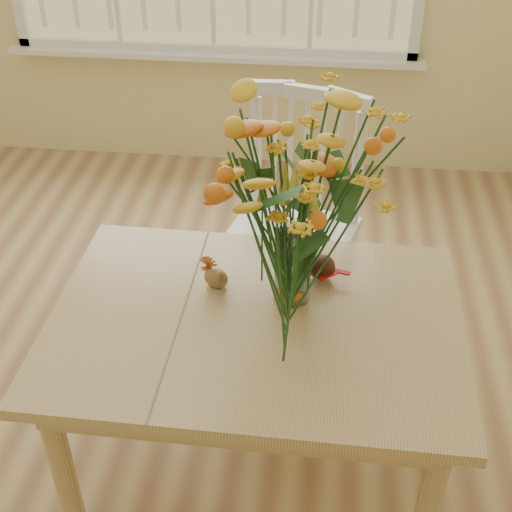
# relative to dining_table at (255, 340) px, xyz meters

# --- Properties ---
(floor) EXTENTS (4.00, 4.50, 0.01)m
(floor) POSITION_rel_dining_table_xyz_m (-0.49, 0.07, -0.59)
(floor) COLOR #9A6E4A
(floor) RESTS_ON ground
(dining_table) EXTENTS (1.28, 0.92, 0.68)m
(dining_table) POSITION_rel_dining_table_xyz_m (0.00, 0.00, 0.00)
(dining_table) COLOR tan
(dining_table) RESTS_ON floor
(windsor_chair) EXTENTS (0.59, 0.57, 1.05)m
(windsor_chair) POSITION_rel_dining_table_xyz_m (0.08, 0.77, -0.00)
(windsor_chair) COLOR white
(windsor_chair) RESTS_ON floor
(flower_vase) EXTENTS (0.55, 0.55, 0.65)m
(flower_vase) POSITION_rel_dining_table_xyz_m (0.10, 0.12, 0.48)
(flower_vase) COLOR white
(flower_vase) RESTS_ON dining_table
(pumpkin) EXTENTS (0.10, 0.10, 0.07)m
(pumpkin) POSITION_rel_dining_table_xyz_m (0.10, 0.10, 0.13)
(pumpkin) COLOR orange
(pumpkin) RESTS_ON dining_table
(turkey_figurine) EXTENTS (0.10, 0.09, 0.10)m
(turkey_figurine) POSITION_rel_dining_table_xyz_m (-0.14, 0.13, 0.13)
(turkey_figurine) COLOR #CCB78C
(turkey_figurine) RESTS_ON dining_table
(dark_gourd) EXTENTS (0.12, 0.09, 0.08)m
(dark_gourd) POSITION_rel_dining_table_xyz_m (0.19, 0.22, 0.13)
(dark_gourd) COLOR #38160F
(dark_gourd) RESTS_ON dining_table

